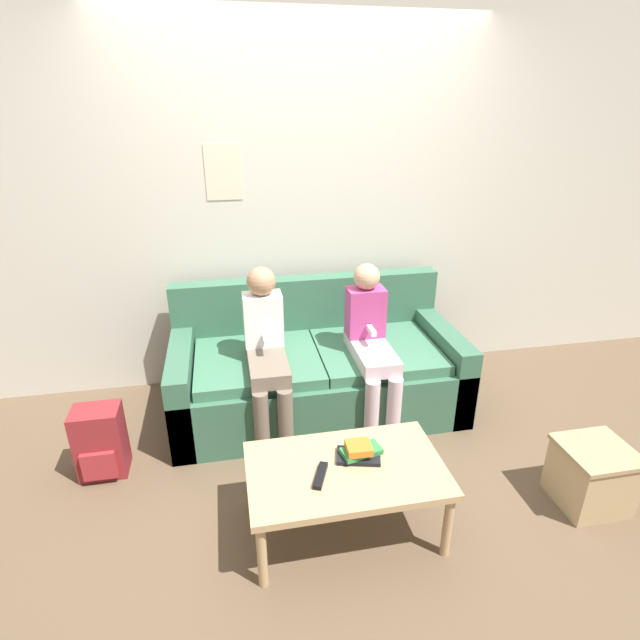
% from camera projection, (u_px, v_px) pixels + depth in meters
% --- Properties ---
extents(ground_plane, '(10.00, 10.00, 0.00)m').
position_uv_depth(ground_plane, '(334.00, 455.00, 3.01)').
color(ground_plane, brown).
extents(wall_back, '(8.00, 0.06, 2.60)m').
position_uv_depth(wall_back, '(301.00, 205.00, 3.49)').
color(wall_back, beige).
rests_on(wall_back, ground_plane).
extents(couch, '(1.90, 0.90, 0.83)m').
position_uv_depth(couch, '(316.00, 370.00, 3.42)').
color(couch, '#38664C').
rests_on(couch, ground_plane).
extents(coffee_table, '(0.93, 0.57, 0.38)m').
position_uv_depth(coffee_table, '(346.00, 474.00, 2.37)').
color(coffee_table, tan).
rests_on(coffee_table, ground_plane).
extents(person_left, '(0.24, 0.60, 1.05)m').
position_uv_depth(person_left, '(266.00, 347.00, 3.04)').
color(person_left, '#756656').
rests_on(person_left, ground_plane).
extents(person_right, '(0.24, 0.60, 1.04)m').
position_uv_depth(person_right, '(371.00, 340.00, 3.16)').
color(person_right, silver).
rests_on(person_right, ground_plane).
extents(tv_remote, '(0.10, 0.17, 0.02)m').
position_uv_depth(tv_remote, '(320.00, 476.00, 2.28)').
color(tv_remote, black).
rests_on(tv_remote, coffee_table).
extents(book_stack, '(0.24, 0.18, 0.08)m').
position_uv_depth(book_stack, '(359.00, 452.00, 2.40)').
color(book_stack, black).
rests_on(book_stack, coffee_table).
extents(storage_box, '(0.35, 0.34, 0.34)m').
position_uv_depth(storage_box, '(592.00, 475.00, 2.60)').
color(storage_box, tan).
rests_on(storage_box, ground_plane).
extents(backpack, '(0.26, 0.22, 0.42)m').
position_uv_depth(backpack, '(100.00, 442.00, 2.80)').
color(backpack, maroon).
rests_on(backpack, ground_plane).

